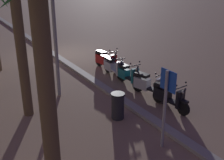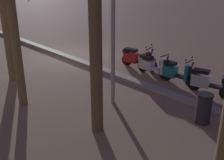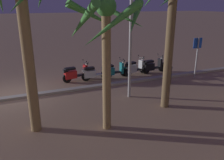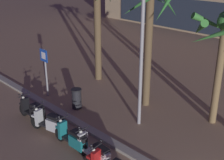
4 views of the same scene
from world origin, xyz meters
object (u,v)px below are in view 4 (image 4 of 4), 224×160
object	(u,v)px
palm_tree_by_mall_entrance	(149,15)
palm_tree_far_corner	(222,41)
crossing_sign	(45,67)
scooter_silver_gap_after_mid	(50,123)
palm_tree_mid_walkway	(97,7)
scooter_teal_second_in_line	(73,138)
litter_bin	(77,98)
scooter_black_tail_end	(34,112)
street_lamp	(142,30)
scooter_silver_mid_centre	(95,152)

from	to	relation	value
palm_tree_by_mall_entrance	palm_tree_far_corner	bearing A→B (deg)	13.99
crossing_sign	scooter_silver_gap_after_mid	bearing A→B (deg)	-31.15
scooter_silver_gap_after_mid	palm_tree_mid_walkway	world-z (taller)	palm_tree_mid_walkway
scooter_teal_second_in_line	litter_bin	bearing A→B (deg)	139.66
scooter_black_tail_end	scooter_silver_gap_after_mid	xyz separation A→B (m)	(1.29, -0.05, 0.00)
scooter_teal_second_in_line	crossing_sign	size ratio (longest dim) A/B	0.75
crossing_sign	palm_tree_by_mall_entrance	size ratio (longest dim) A/B	0.43
scooter_silver_gap_after_mid	crossing_sign	distance (m)	3.80
palm_tree_far_corner	street_lamp	bearing A→B (deg)	-131.04
litter_bin	scooter_black_tail_end	bearing A→B (deg)	-97.81
scooter_silver_gap_after_mid	palm_tree_mid_walkway	distance (m)	7.03
palm_tree_by_mall_entrance	palm_tree_mid_walkway	world-z (taller)	palm_tree_by_mall_entrance
scooter_silver_mid_centre	palm_tree_by_mall_entrance	world-z (taller)	palm_tree_by_mall_entrance
scooter_teal_second_in_line	scooter_silver_mid_centre	distance (m)	1.16
scooter_silver_gap_after_mid	street_lamp	bearing A→B (deg)	58.48
scooter_black_tail_end	palm_tree_mid_walkway	distance (m)	6.54
scooter_black_tail_end	scooter_silver_mid_centre	xyz separation A→B (m)	(3.90, -0.04, -0.02)
palm_tree_by_mall_entrance	palm_tree_far_corner	xyz separation A→B (m)	(2.99, 0.74, -0.71)
palm_tree_by_mall_entrance	palm_tree_mid_walkway	size ratio (longest dim) A/B	1.02
street_lamp	litter_bin	bearing A→B (deg)	-161.16
scooter_silver_gap_after_mid	palm_tree_by_mall_entrance	size ratio (longest dim) A/B	0.31
palm_tree_by_mall_entrance	scooter_silver_gap_after_mid	bearing A→B (deg)	-101.19
scooter_silver_mid_centre	street_lamp	bearing A→B (deg)	103.33
scooter_silver_gap_after_mid	scooter_silver_mid_centre	world-z (taller)	scooter_silver_gap_after_mid
scooter_teal_second_in_line	crossing_sign	world-z (taller)	crossing_sign
scooter_silver_gap_after_mid	palm_tree_far_corner	bearing A→B (deg)	54.11
crossing_sign	street_lamp	bearing A→B (deg)	13.33
crossing_sign	street_lamp	world-z (taller)	street_lamp
scooter_black_tail_end	palm_tree_by_mall_entrance	bearing A→B (deg)	64.40
palm_tree_far_corner	palm_tree_by_mall_entrance	bearing A→B (deg)	-166.01
palm_tree_by_mall_entrance	litter_bin	size ratio (longest dim) A/B	5.92
scooter_silver_gap_after_mid	litter_bin	bearing A→B (deg)	115.69
scooter_teal_second_in_line	street_lamp	size ratio (longest dim) A/B	0.28
crossing_sign	palm_tree_by_mall_entrance	bearing A→B (deg)	34.32
litter_bin	palm_tree_by_mall_entrance	bearing A→B (deg)	53.06
scooter_silver_gap_after_mid	crossing_sign	world-z (taller)	crossing_sign
scooter_silver_gap_after_mid	palm_tree_by_mall_entrance	world-z (taller)	palm_tree_by_mall_entrance
scooter_silver_gap_after_mid	crossing_sign	xyz separation A→B (m)	(-3.13, 1.89, 1.04)
scooter_black_tail_end	litter_bin	size ratio (longest dim) A/B	1.88
scooter_silver_mid_centre	crossing_sign	xyz separation A→B (m)	(-5.75, 1.88, 1.06)
palm_tree_by_mall_entrance	street_lamp	bearing A→B (deg)	-58.45
scooter_silver_gap_after_mid	scooter_black_tail_end	bearing A→B (deg)	177.92
litter_bin	street_lamp	world-z (taller)	street_lamp
scooter_black_tail_end	palm_tree_far_corner	world-z (taller)	palm_tree_far_corner
scooter_silver_gap_after_mid	scooter_silver_mid_centre	xyz separation A→B (m)	(2.62, 0.01, -0.02)
scooter_teal_second_in_line	crossing_sign	xyz separation A→B (m)	(-4.59, 1.89, 1.06)
scooter_teal_second_in_line	palm_tree_far_corner	xyz separation A→B (m)	(2.45, 5.40, 3.03)
palm_tree_by_mall_entrance	litter_bin	bearing A→B (deg)	-126.94
scooter_silver_gap_after_mid	palm_tree_mid_walkway	bearing A→B (deg)	120.30
litter_bin	palm_tree_mid_walkway	bearing A→B (deg)	123.15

